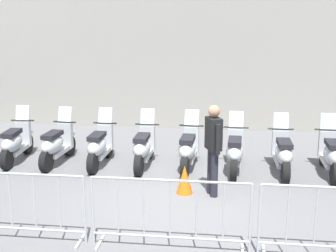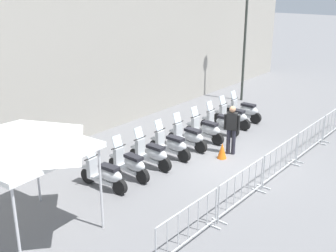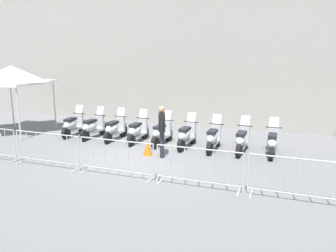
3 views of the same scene
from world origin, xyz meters
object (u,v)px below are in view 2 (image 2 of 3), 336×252
at_px(motorcycle_1, 130,164).
at_px(barrier_segment_1, 242,188).
at_px(motorcycle_2, 152,154).
at_px(motorcycle_3, 171,145).
at_px(street_lamp, 246,27).
at_px(barrier_segment_2, 281,160).
at_px(traffic_cone, 222,151).
at_px(motorcycle_6, 221,123).
at_px(barrier_segment_0, 188,227).
at_px(barrier_segment_4, 335,122).
at_px(barrier_segment_3, 311,139).
at_px(motorcycle_0, 105,175).
at_px(motorcycle_7, 233,117).
at_px(motorcycle_4, 189,137).
at_px(motorcycle_5, 206,130).
at_px(canopy_tent, 22,136).
at_px(motorcycle_8, 244,111).
at_px(officer_near_row_end, 232,127).

relative_size(motorcycle_1, barrier_segment_1, 0.75).
xyz_separation_m(motorcycle_2, motorcycle_3, (1.00, -0.08, 0.00)).
bearing_deg(street_lamp, motorcycle_2, -172.66).
xyz_separation_m(barrier_segment_2, traffic_cone, (0.18, 2.12, -0.25)).
distance_m(motorcycle_6, barrier_segment_0, 7.60).
distance_m(motorcycle_2, barrier_segment_4, 7.64).
xyz_separation_m(motorcycle_1, barrier_segment_1, (0.39, -3.54, 0.07)).
bearing_deg(barrier_segment_3, street_lamp, 45.88).
height_order(motorcycle_0, motorcycle_7, same).
height_order(motorcycle_4, motorcycle_5, same).
height_order(barrier_segment_0, barrier_segment_4, same).
height_order(motorcycle_4, barrier_segment_2, motorcycle_4).
bearing_deg(canopy_tent, barrier_segment_1, -40.45).
relative_size(motorcycle_2, barrier_segment_3, 0.75).
bearing_deg(motorcycle_7, motorcycle_8, -0.71).
relative_size(motorcycle_1, motorcycle_2, 1.00).
distance_m(motorcycle_6, barrier_segment_4, 4.40).
xyz_separation_m(motorcycle_0, canopy_tent, (-2.72, -0.16, 2.06)).
height_order(motorcycle_0, officer_near_row_end, officer_near_row_end).
relative_size(motorcycle_2, barrier_segment_0, 0.75).
bearing_deg(barrier_segment_2, motorcycle_7, 45.13).
bearing_deg(motorcycle_2, motorcycle_5, -5.08).
distance_m(motorcycle_6, traffic_cone, 2.37).
bearing_deg(motorcycle_2, barrier_segment_4, -31.36).
height_order(motorcycle_5, traffic_cone, motorcycle_5).
xyz_separation_m(barrier_segment_1, barrier_segment_3, (4.77, -0.33, 0.00)).
height_order(motorcycle_0, motorcycle_1, same).
relative_size(motorcycle_5, barrier_segment_1, 0.75).
distance_m(motorcycle_8, barrier_segment_4, 3.62).
height_order(motorcycle_4, street_lamp, street_lamp).
bearing_deg(motorcycle_7, barrier_segment_1, -151.19).
height_order(motorcycle_1, motorcycle_4, same).
bearing_deg(barrier_segment_3, motorcycle_8, 61.23).
height_order(motorcycle_8, street_lamp, street_lamp).
height_order(barrier_segment_4, officer_near_row_end, officer_near_row_end).
height_order(motorcycle_4, barrier_segment_4, motorcycle_4).
height_order(motorcycle_6, barrier_segment_3, motorcycle_6).
bearing_deg(barrier_segment_0, officer_near_row_end, 17.60).
bearing_deg(motorcycle_6, barrier_segment_2, -124.42).
distance_m(motorcycle_2, motorcycle_3, 1.01).
bearing_deg(motorcycle_3, barrier_segment_1, -115.54).
bearing_deg(motorcycle_7, canopy_tent, 177.68).
relative_size(motorcycle_0, motorcycle_1, 1.00).
bearing_deg(motorcycle_6, barrier_segment_0, -157.23).
distance_m(motorcycle_5, motorcycle_6, 1.01).
height_order(motorcycle_1, barrier_segment_4, motorcycle_1).
distance_m(motorcycle_3, barrier_segment_4, 6.76).
bearing_deg(barrier_segment_4, motorcycle_1, 151.77).
bearing_deg(officer_near_row_end, motorcycle_1, 154.71).
xyz_separation_m(motorcycle_6, barrier_segment_4, (2.52, -3.61, 0.07)).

